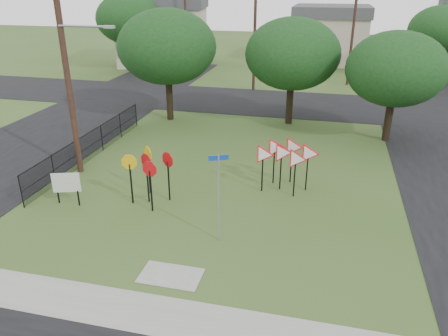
# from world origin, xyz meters

# --- Properties ---
(ground) EXTENTS (140.00, 140.00, 0.00)m
(ground) POSITION_xyz_m (0.00, 0.00, 0.00)
(ground) COLOR #2F4C1C
(sidewalk) EXTENTS (30.00, 1.60, 0.02)m
(sidewalk) POSITION_xyz_m (0.00, -4.20, 0.01)
(sidewalk) COLOR gray
(sidewalk) RESTS_ON ground
(street_left) EXTENTS (8.00, 50.00, 0.02)m
(street_left) POSITION_xyz_m (-12.00, 10.00, 0.01)
(street_left) COLOR black
(street_left) RESTS_ON ground
(street_far) EXTENTS (60.00, 8.00, 0.02)m
(street_far) POSITION_xyz_m (0.00, 20.00, 0.01)
(street_far) COLOR black
(street_far) RESTS_ON ground
(curb_pad) EXTENTS (2.00, 1.20, 0.02)m
(curb_pad) POSITION_xyz_m (0.00, -2.40, 0.01)
(curb_pad) COLOR gray
(curb_pad) RESTS_ON ground
(street_name_sign) EXTENTS (0.64, 0.30, 3.36)m
(street_name_sign) POSITION_xyz_m (0.99, 0.05, 1.90)
(street_name_sign) COLOR #9DA0A5
(street_name_sign) RESTS_ON ground
(stop_sign_cluster) EXTENTS (2.10, 1.86, 2.24)m
(stop_sign_cluster) POSITION_xyz_m (-2.62, 2.30, 1.68)
(stop_sign_cluster) COLOR black
(stop_sign_cluster) RESTS_ON ground
(yield_sign_cluster) EXTENTS (2.93, 1.56, 2.29)m
(yield_sign_cluster) POSITION_xyz_m (2.83, 4.95, 1.69)
(yield_sign_cluster) COLOR black
(yield_sign_cluster) RESTS_ON ground
(info_board) EXTENTS (1.11, 0.40, 1.45)m
(info_board) POSITION_xyz_m (-5.93, 1.25, 0.96)
(info_board) COLOR black
(info_board) RESTS_ON ground
(utility_pole_main) EXTENTS (3.55, 0.33, 10.00)m
(utility_pole_main) POSITION_xyz_m (-7.24, 4.50, 5.21)
(utility_pole_main) COLOR #3C251C
(utility_pole_main) RESTS_ON ground
(far_pole_a) EXTENTS (1.40, 0.24, 9.00)m
(far_pole_a) POSITION_xyz_m (-2.00, 24.00, 4.60)
(far_pole_a) COLOR #3C251C
(far_pole_a) RESTS_ON ground
(far_pole_b) EXTENTS (1.40, 0.24, 8.50)m
(far_pole_b) POSITION_xyz_m (6.00, 28.00, 4.35)
(far_pole_b) COLOR #3C251C
(far_pole_b) RESTS_ON ground
(far_pole_c) EXTENTS (1.40, 0.24, 9.00)m
(far_pole_c) POSITION_xyz_m (-10.00, 30.00, 4.60)
(far_pole_c) COLOR #3C251C
(far_pole_c) RESTS_ON ground
(fence_run) EXTENTS (0.05, 11.55, 1.50)m
(fence_run) POSITION_xyz_m (-7.60, 6.25, 0.78)
(fence_run) COLOR black
(fence_run) RESTS_ON ground
(house_left) EXTENTS (10.58, 8.88, 7.20)m
(house_left) POSITION_xyz_m (-14.00, 34.00, 3.65)
(house_left) COLOR #C2B29C
(house_left) RESTS_ON ground
(house_mid) EXTENTS (8.40, 8.40, 6.20)m
(house_mid) POSITION_xyz_m (4.00, 40.00, 3.15)
(house_mid) COLOR #C2B29C
(house_mid) RESTS_ON ground
(tree_near_left) EXTENTS (6.40, 6.40, 7.27)m
(tree_near_left) POSITION_xyz_m (-6.00, 14.00, 4.86)
(tree_near_left) COLOR black
(tree_near_left) RESTS_ON ground
(tree_near_mid) EXTENTS (6.00, 6.00, 6.80)m
(tree_near_mid) POSITION_xyz_m (2.00, 15.00, 4.54)
(tree_near_mid) COLOR black
(tree_near_mid) RESTS_ON ground
(tree_near_right) EXTENTS (5.60, 5.60, 6.33)m
(tree_near_right) POSITION_xyz_m (8.00, 13.00, 4.22)
(tree_near_right) COLOR black
(tree_near_right) RESTS_ON ground
(tree_far_left) EXTENTS (6.80, 6.80, 7.73)m
(tree_far_left) POSITION_xyz_m (-16.00, 30.00, 5.17)
(tree_far_left) COLOR black
(tree_far_left) RESTS_ON ground
(tree_far_right) EXTENTS (6.00, 6.00, 6.80)m
(tree_far_right) POSITION_xyz_m (14.00, 32.00, 4.54)
(tree_far_right) COLOR black
(tree_far_right) RESTS_ON ground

